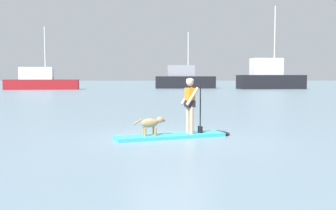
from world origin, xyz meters
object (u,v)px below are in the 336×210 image
at_px(dog, 151,123).
at_px(moored_boat_starboard, 41,81).
at_px(person_paddler, 190,102).
at_px(moored_boat_port, 184,80).
at_px(moored_boat_far_port, 269,77).
at_px(paddleboard, 178,136).

xyz_separation_m(dog, moored_boat_starboard, (-14.94, 46.37, 0.79)).
relative_size(person_paddler, moored_boat_port, 0.17).
bearing_deg(moored_boat_far_port, person_paddler, -111.64).
distance_m(person_paddler, moored_boat_far_port, 50.21).
bearing_deg(moored_boat_starboard, moored_boat_far_port, 1.09).
bearing_deg(moored_boat_starboard, paddleboard, -71.16).
distance_m(paddleboard, person_paddler, 1.09).
distance_m(paddleboard, moored_boat_starboard, 48.75).
xyz_separation_m(person_paddler, dog, (-1.19, -0.36, -0.60)).
height_order(moored_boat_starboard, moored_boat_port, moored_boat_starboard).
relative_size(paddleboard, moored_boat_port, 0.38).
bearing_deg(person_paddler, moored_boat_port, 83.62).
distance_m(moored_boat_starboard, moored_boat_port, 22.30).
xyz_separation_m(person_paddler, moored_boat_far_port, (18.51, 46.67, 0.72)).
bearing_deg(person_paddler, moored_boat_far_port, 68.36).
bearing_deg(moored_boat_starboard, moored_boat_port, 12.10).
xyz_separation_m(paddleboard, dog, (-0.80, -0.24, 0.41)).
xyz_separation_m(dog, moored_boat_far_port, (19.70, 47.03, 1.32)).
relative_size(moored_boat_starboard, moored_boat_port, 1.10).
bearing_deg(paddleboard, person_paddler, 16.77).
bearing_deg(moored_boat_port, person_paddler, -96.38).
relative_size(dog, moored_boat_port, 0.10).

